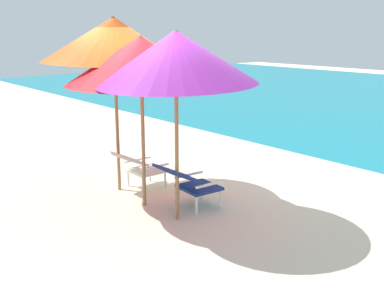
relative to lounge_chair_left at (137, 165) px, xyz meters
The scene contains 6 objects.
ground_plane 4.45m from the lounge_chair_left, 82.30° to the left, with size 40.00×40.00×0.00m, color beige.
lounge_chair_left is the anchor object (origin of this frame).
lounge_chair_right 1.17m from the lounge_chair_left, ahead, with size 0.60×0.91×0.68m.
beach_umbrella_left 1.93m from the lounge_chair_left, 126.84° to the right, with size 2.73×2.74×2.68m.
beach_umbrella_center 1.80m from the lounge_chair_left, 25.11° to the right, with size 2.56×2.57×2.40m.
beach_umbrella_right 2.21m from the lounge_chair_left, 11.01° to the right, with size 2.05×2.07×2.49m.
Camera 1 is at (5.30, -4.21, 2.45)m, focal length 43.29 mm.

